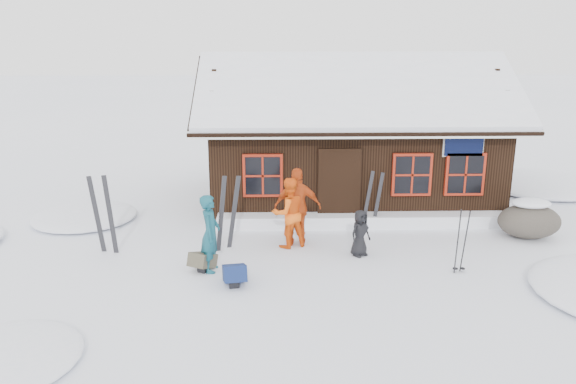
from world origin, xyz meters
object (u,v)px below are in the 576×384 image
at_px(ski_pair_left, 228,214).
at_px(backpack_blue, 235,277).
at_px(ski_poles, 461,242).
at_px(boulder, 529,220).
at_px(skier_orange_left, 289,213).
at_px(backpack_olive, 203,263).
at_px(skier_orange_right, 298,207).
at_px(skier_crouched, 360,233).
at_px(skier_teal, 210,233).

height_order(ski_pair_left, backpack_blue, ski_pair_left).
relative_size(ski_poles, backpack_blue, 2.38).
distance_m(ski_pair_left, ski_poles, 5.24).
relative_size(boulder, ski_pair_left, 0.85).
bearing_deg(skier_orange_left, backpack_olive, 12.79).
bearing_deg(ski_poles, ski_pair_left, 163.32).
relative_size(ski_pair_left, backpack_olive, 3.30).
height_order(skier_orange_right, skier_crouched, skier_orange_right).
bearing_deg(skier_crouched, ski_pair_left, 134.69).
height_order(skier_teal, ski_pair_left, ski_pair_left).
height_order(boulder, ski_poles, ski_poles).
relative_size(skier_orange_left, backpack_olive, 3.07).
bearing_deg(skier_teal, skier_orange_right, -49.20).
xyz_separation_m(skier_teal, boulder, (7.67, 1.84, -0.39)).
distance_m(ski_pair_left, backpack_olive, 1.51).
bearing_deg(skier_orange_right, skier_teal, 40.47).
bearing_deg(backpack_olive, skier_teal, 19.86).
relative_size(skier_crouched, ski_poles, 0.76).
bearing_deg(backpack_blue, skier_crouched, 18.52).
bearing_deg(ski_pair_left, skier_orange_right, -12.78).
height_order(skier_orange_right, ski_poles, skier_orange_right).
distance_m(skier_crouched, boulder, 4.50).
distance_m(skier_orange_right, backpack_olive, 2.68).
bearing_deg(backpack_olive, backpack_blue, -18.65).
relative_size(skier_orange_right, skier_crouched, 1.74).
bearing_deg(skier_crouched, boulder, -21.81).
xyz_separation_m(skier_teal, skier_crouched, (3.30, 0.76, -0.30)).
relative_size(skier_orange_right, ski_poles, 1.32).
height_order(ski_poles, backpack_blue, ski_poles).
relative_size(skier_teal, skier_orange_left, 1.00).
bearing_deg(backpack_olive, boulder, 39.71).
bearing_deg(backpack_blue, skier_teal, 117.22).
distance_m(skier_orange_left, skier_crouched, 1.75).
distance_m(skier_crouched, ski_poles, 2.22).
relative_size(skier_orange_left, ski_poles, 1.18).
bearing_deg(skier_crouched, skier_orange_right, 116.71).
distance_m(backpack_blue, backpack_olive, 1.05).
distance_m(skier_teal, ski_poles, 5.29).
relative_size(skier_crouched, boulder, 0.71).
bearing_deg(boulder, backpack_olive, -166.96).
bearing_deg(backpack_blue, ski_pair_left, 88.19).
xyz_separation_m(skier_orange_right, backpack_olive, (-2.10, -1.47, -0.79)).
relative_size(ski_poles, backpack_olive, 2.59).
distance_m(boulder, backpack_blue, 7.58).
xyz_separation_m(skier_teal, backpack_blue, (0.54, -0.72, -0.68)).
relative_size(skier_teal, backpack_olive, 3.06).
bearing_deg(ski_pair_left, skier_crouched, -29.80).
height_order(skier_orange_right, boulder, skier_orange_right).
height_order(skier_teal, skier_crouched, skier_teal).
distance_m(boulder, ski_pair_left, 7.44).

